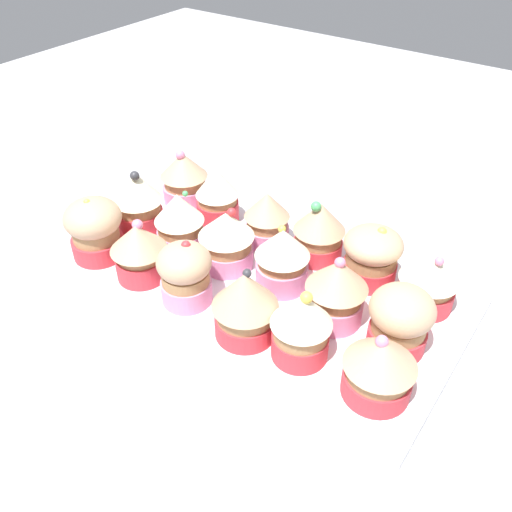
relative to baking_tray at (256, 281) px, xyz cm
name	(u,v)px	position (x,y,z in cm)	size (l,w,h in cm)	color
ground_plane	(256,295)	(0.00, 0.00, -2.10)	(180.00, 180.00, 3.00)	#9E9EA3
baking_tray	(256,281)	(0.00, 0.00, 0.00)	(45.08, 24.15, 1.20)	silver
cupcake_0	(429,280)	(-16.87, -6.56, 3.91)	(6.14, 6.14, 6.70)	#D1333D
cupcake_1	(372,254)	(-10.28, -7.03, 4.00)	(6.36, 6.36, 6.85)	#D1333D
cupcake_2	(319,230)	(-3.52, -7.36, 4.32)	(5.96, 5.96, 7.58)	#D1333D
cupcake_3	(267,218)	(2.91, -6.27, 4.04)	(5.38, 5.38, 6.78)	pink
cupcake_4	(217,195)	(10.66, -6.62, 4.27)	(5.38, 5.38, 7.26)	#D1333D
cupcake_5	(184,176)	(17.15, -7.76, 4.24)	(6.21, 6.21, 7.43)	pink
cupcake_6	(400,319)	(-16.90, 0.66, 4.20)	(6.11, 6.11, 6.97)	#D1333D
cupcake_7	(336,290)	(-10.23, 0.81, 4.51)	(6.19, 6.19, 7.82)	pink
cupcake_8	(282,257)	(-2.93, -0.67, 4.30)	(5.89, 5.89, 7.54)	pink
cupcake_9	(227,238)	(4.04, -0.17, 4.21)	(6.27, 6.27, 7.34)	pink
cupcake_10	(180,222)	(10.26, 0.78, 4.45)	(5.75, 5.75, 7.75)	pink
cupcake_11	(138,201)	(17.02, 0.62, 4.81)	(6.00, 6.00, 8.46)	#D1333D
cupcake_12	(379,367)	(-17.75, 6.77, 3.89)	(6.41, 6.41, 6.76)	#D1333D
cupcake_13	(301,325)	(-9.98, 6.92, 4.48)	(5.74, 5.74, 7.86)	#D1333D
cupcake_14	(245,303)	(-4.16, 7.60, 4.54)	(6.48, 6.48, 7.86)	#D1333D
cupcake_15	(185,273)	(3.82, 7.16, 4.16)	(5.66, 5.66, 7.26)	pink
cupcake_16	(139,250)	(10.49, 7.11, 4.16)	(6.15, 6.15, 7.12)	#D1333D
cupcake_17	(95,228)	(17.39, 7.21, 4.39)	(6.49, 6.49, 7.56)	#D1333D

